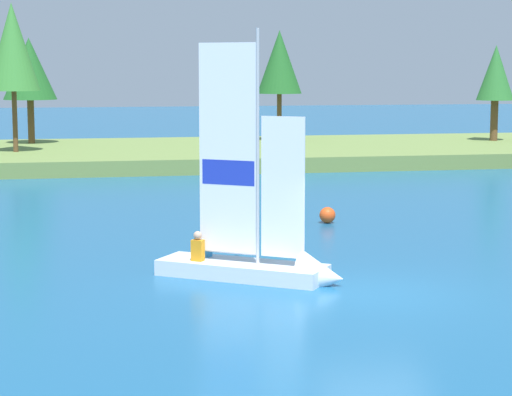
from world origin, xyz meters
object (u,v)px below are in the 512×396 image
Objects in this scene: shoreline_tree_midleft at (12,47)px; shoreline_tree_centre at (29,69)px; shoreline_tree_midright at (279,62)px; shoreline_tree_right at (496,74)px; channel_buoy at (327,215)px; sailboat at (269,260)px.

shoreline_tree_centre is (0.57, 5.29, -1.09)m from shoreline_tree_midleft.
shoreline_tree_midright reaches higher than shoreline_tree_centre.
shoreline_tree_right reaches higher than channel_buoy.
shoreline_tree_midright is (14.50, 4.96, -0.71)m from shoreline_tree_midleft.
shoreline_tree_centre is 11.20× the size of channel_buoy.
shoreline_tree_midright reaches higher than shoreline_tree_right.
shoreline_tree_centre reaches higher than sailboat.
channel_buoy is at bearing -98.65° from shoreline_tree_midright.
shoreline_tree_midleft reaches higher than channel_buoy.
shoreline_tree_right is at bearing 54.80° from channel_buoy.
sailboat is 12.04× the size of channel_buoy.
shoreline_tree_centre reaches higher than shoreline_tree_right.
shoreline_tree_right is (26.52, 2.39, -1.37)m from shoreline_tree_midleft.
channel_buoy is (10.13, -25.32, -4.54)m from shoreline_tree_centre.
shoreline_tree_midright is at bearing -1.37° from shoreline_tree_centre.
shoreline_tree_right reaches higher than sailboat.
shoreline_tree_midleft is 1.27× the size of shoreline_tree_centre.
shoreline_tree_midright is at bearing 167.91° from shoreline_tree_right.
shoreline_tree_midleft is at bearing 138.77° from sailboat.
shoreline_tree_midright is 12.30m from shoreline_tree_right.
shoreline_tree_midleft is 23.40m from channel_buoy.
sailboat is at bearing -75.51° from shoreline_tree_midleft.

